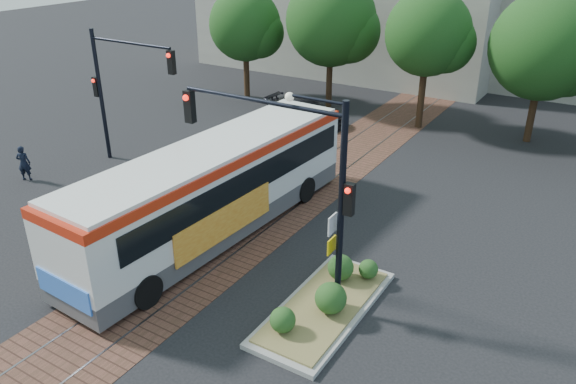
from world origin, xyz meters
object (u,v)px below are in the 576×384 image
at_px(traffic_island, 327,299).
at_px(signal_pole_left, 116,81).
at_px(signal_pole_main, 301,169).
at_px(officer, 24,163).
at_px(parked_car, 306,112).
at_px(city_bus, 216,185).

relative_size(traffic_island, signal_pole_left, 0.87).
bearing_deg(signal_pole_main, officer, 175.66).
distance_m(traffic_island, signal_pole_left, 14.50).
height_order(officer, parked_car, officer).
bearing_deg(parked_car, signal_pole_main, -148.78).
xyz_separation_m(signal_pole_left, officer, (-2.21, -3.71, -3.08)).
bearing_deg(signal_pole_main, city_bus, 157.74).
bearing_deg(signal_pole_main, traffic_island, -5.36).
bearing_deg(city_bus, traffic_island, -16.44).
distance_m(signal_pole_main, officer, 14.87).
height_order(city_bus, signal_pole_main, signal_pole_main).
xyz_separation_m(traffic_island, signal_pole_main, (-0.96, 0.09, 3.83)).
distance_m(officer, parked_car, 14.55).
bearing_deg(parked_car, traffic_island, -146.08).
bearing_deg(traffic_island, city_bus, 160.51).
height_order(city_bus, officer, city_bus).
relative_size(traffic_island, officer, 3.33).
distance_m(city_bus, signal_pole_main, 5.38).
xyz_separation_m(city_bus, signal_pole_main, (4.50, -1.84, 2.30)).
bearing_deg(signal_pole_left, city_bus, -20.97).
distance_m(signal_pole_left, officer, 5.30).
height_order(signal_pole_main, parked_car, signal_pole_main).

